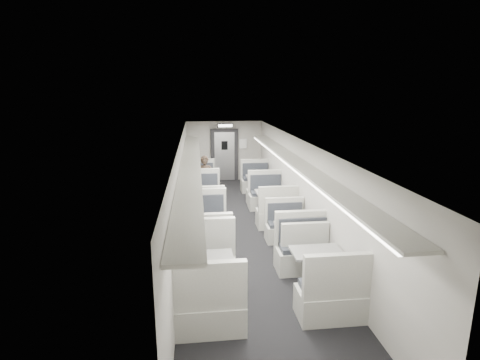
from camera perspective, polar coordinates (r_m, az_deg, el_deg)
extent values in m
cube|color=black|center=(9.71, 0.38, -8.65)|extent=(3.00, 12.00, 0.12)
cube|color=white|center=(9.06, 0.40, 6.28)|extent=(3.00, 12.00, 0.12)
cube|color=#BCB8B0|center=(15.21, -2.42, 4.45)|extent=(3.00, 0.12, 2.40)
cube|color=#BCB8B0|center=(3.90, 12.53, -25.04)|extent=(3.00, 0.12, 2.40)
cube|color=#BCB8B0|center=(9.25, -9.26, -1.72)|extent=(0.12, 12.00, 2.40)
cube|color=#BCB8B0|center=(9.61, 9.66, -1.14)|extent=(0.12, 12.00, 2.40)
cube|color=beige|center=(12.22, -5.92, -2.57)|extent=(1.06, 0.59, 0.45)
cube|color=#22272E|center=(12.18, -5.95, -1.29)|extent=(0.94, 0.47, 0.10)
cube|color=beige|center=(11.86, -5.97, -0.19)|extent=(1.06, 0.12, 0.70)
cube|color=beige|center=(13.73, -6.02, -0.77)|extent=(1.06, 0.59, 0.45)
cube|color=#22272E|center=(13.63, -6.05, 0.32)|extent=(0.94, 0.47, 0.10)
cube|color=beige|center=(13.81, -6.09, 1.77)|extent=(1.06, 0.12, 0.70)
cylinder|color=silver|center=(12.94, -5.98, -1.10)|extent=(0.10, 0.10, 0.69)
cylinder|color=silver|center=(13.03, -5.95, -2.51)|extent=(0.36, 0.36, 0.03)
cube|color=gray|center=(12.85, -6.03, 0.56)|extent=(0.88, 0.60, 0.04)
cube|color=beige|center=(9.99, -5.70, -6.19)|extent=(1.15, 0.64, 0.49)
cube|color=#22272E|center=(9.92, -5.75, -4.51)|extent=(1.02, 0.51, 0.11)
cube|color=beige|center=(9.57, -5.76, -3.15)|extent=(1.15, 0.13, 0.76)
cube|color=beige|center=(11.59, -5.87, -3.37)|extent=(1.15, 0.64, 0.49)
cube|color=#22272E|center=(11.48, -5.90, -2.00)|extent=(1.02, 0.51, 0.11)
cube|color=beige|center=(11.65, -5.96, -0.11)|extent=(1.15, 0.13, 0.76)
cylinder|color=silver|center=(10.75, -5.81, -4.02)|extent=(0.11, 0.11, 0.75)
cylinder|color=silver|center=(10.86, -5.76, -5.82)|extent=(0.39, 0.39, 0.03)
cube|color=gray|center=(10.63, -5.86, -1.88)|extent=(0.95, 0.65, 0.04)
cube|color=beige|center=(7.71, -5.34, -12.38)|extent=(1.16, 0.65, 0.49)
cube|color=#22272E|center=(7.61, -5.39, -10.23)|extent=(1.03, 0.52, 0.11)
cube|color=beige|center=(7.23, -5.40, -8.70)|extent=(1.16, 0.13, 0.77)
cube|color=beige|center=(9.27, -5.61, -7.76)|extent=(1.16, 0.65, 0.49)
cube|color=#22272E|center=(9.14, -5.65, -6.07)|extent=(1.03, 0.52, 0.11)
cube|color=beige|center=(9.29, -5.73, -3.61)|extent=(1.16, 0.13, 0.77)
cylinder|color=silver|center=(8.43, -5.51, -9.04)|extent=(0.11, 0.11, 0.76)
cylinder|color=silver|center=(8.58, -5.45, -11.27)|extent=(0.39, 0.39, 0.03)
cube|color=gray|center=(8.28, -5.57, -6.34)|extent=(0.96, 0.66, 0.04)
cube|color=beige|center=(6.14, -4.88, -19.77)|extent=(1.14, 0.63, 0.48)
cube|color=#22272E|center=(6.01, -4.95, -17.25)|extent=(1.01, 0.51, 0.11)
cube|color=beige|center=(5.62, -4.93, -15.80)|extent=(1.14, 0.13, 0.75)
cube|color=beige|center=(7.60, -5.31, -12.82)|extent=(1.14, 0.63, 0.48)
cube|color=#22272E|center=(7.44, -5.36, -10.89)|extent=(1.01, 0.51, 0.11)
cube|color=beige|center=(7.56, -5.46, -7.84)|extent=(1.14, 0.13, 0.75)
cylinder|color=silver|center=(6.79, -5.15, -14.98)|extent=(0.11, 0.11, 0.74)
cylinder|color=silver|center=(6.97, -5.08, -17.54)|extent=(0.39, 0.39, 0.03)
cube|color=gray|center=(6.61, -5.22, -11.82)|extent=(0.95, 0.64, 0.04)
cube|color=beige|center=(12.16, 3.57, -2.61)|extent=(1.06, 0.59, 0.45)
cube|color=#22272E|center=(12.12, 3.57, -1.32)|extent=(0.94, 0.47, 0.10)
cube|color=beige|center=(11.81, 3.80, -0.22)|extent=(1.06, 0.12, 0.70)
cube|color=beige|center=(13.65, 2.42, -0.79)|extent=(1.06, 0.59, 0.45)
cube|color=#22272E|center=(13.55, 2.45, 0.30)|extent=(0.94, 0.47, 0.10)
cube|color=beige|center=(13.72, 2.30, 1.76)|extent=(1.06, 0.12, 0.70)
cylinder|color=silver|center=(12.87, 2.97, -1.13)|extent=(0.10, 0.10, 0.69)
cylinder|color=silver|center=(12.96, 2.95, -2.54)|extent=(0.36, 0.36, 0.03)
cube|color=gray|center=(12.78, 2.99, 0.54)|extent=(0.88, 0.60, 0.04)
cube|color=beige|center=(10.22, 5.64, -5.80)|extent=(1.09, 0.60, 0.46)
cube|color=#22272E|center=(10.16, 5.64, -4.25)|extent=(0.96, 0.48, 0.10)
cube|color=beige|center=(9.83, 5.98, -2.99)|extent=(1.09, 0.12, 0.72)
cube|color=beige|center=(11.71, 3.99, -3.23)|extent=(1.09, 0.60, 0.46)
cube|color=#22272E|center=(11.60, 4.04, -1.94)|extent=(0.96, 0.48, 0.10)
cube|color=beige|center=(11.76, 3.84, -0.18)|extent=(1.09, 0.12, 0.72)
cylinder|color=silver|center=(10.92, 4.77, -3.82)|extent=(0.10, 0.10, 0.71)
cylinder|color=silver|center=(11.03, 4.73, -5.49)|extent=(0.37, 0.37, 0.03)
cube|color=gray|center=(10.81, 4.81, -1.82)|extent=(0.90, 0.61, 0.04)
cube|color=beige|center=(8.07, 9.30, -11.59)|extent=(0.96, 0.54, 0.41)
cube|color=#22272E|center=(7.99, 9.31, -9.89)|extent=(0.85, 0.43, 0.09)
cube|color=beige|center=(7.69, 9.85, -8.67)|extent=(0.96, 0.11, 0.63)
cube|color=beige|center=(9.33, 6.92, -7.95)|extent=(0.96, 0.54, 0.41)
cube|color=#22272E|center=(9.21, 7.01, -6.57)|extent=(0.85, 0.43, 0.09)
cube|color=beige|center=(9.33, 6.74, -4.54)|extent=(0.96, 0.11, 0.63)
cylinder|color=silver|center=(8.65, 8.04, -8.98)|extent=(0.09, 0.09, 0.63)
cylinder|color=silver|center=(8.77, 7.98, -10.78)|extent=(0.33, 0.33, 0.03)
cube|color=gray|center=(8.52, 8.12, -6.81)|extent=(0.80, 0.54, 0.04)
cube|color=beige|center=(6.57, 13.74, -17.80)|extent=(1.11, 0.62, 0.47)
cube|color=#22272E|center=(6.45, 13.79, -15.46)|extent=(0.99, 0.49, 0.10)
cube|color=beige|center=(6.09, 14.81, -14.00)|extent=(1.11, 0.13, 0.73)
cube|color=beige|center=(7.93, 9.61, -11.83)|extent=(1.11, 0.62, 0.47)
cube|color=#22272E|center=(7.78, 9.75, -10.00)|extent=(0.99, 0.49, 0.10)
cube|color=beige|center=(7.89, 9.32, -7.18)|extent=(1.11, 0.13, 0.73)
cylinder|color=silver|center=(7.18, 11.50, -13.65)|extent=(0.10, 0.10, 0.72)
cylinder|color=silver|center=(7.34, 11.37, -16.06)|extent=(0.38, 0.38, 0.03)
cube|color=gray|center=(7.00, 11.65, -10.71)|extent=(0.92, 0.63, 0.04)
imported|color=black|center=(12.15, -5.33, 0.05)|extent=(0.62, 0.46, 1.56)
cube|color=black|center=(12.53, -8.32, 3.04)|extent=(0.02, 1.18, 0.84)
cube|color=black|center=(10.37, -8.62, 0.83)|extent=(0.02, 1.18, 0.84)
cube|color=black|center=(8.24, -9.08, -2.52)|extent=(0.02, 1.18, 0.84)
cube|color=black|center=(6.16, -9.86, -8.18)|extent=(0.02, 1.18, 0.84)
cube|color=beige|center=(8.78, -7.56, 2.36)|extent=(0.46, 10.40, 0.05)
cube|color=white|center=(8.79, -6.24, 2.07)|extent=(0.05, 10.20, 0.04)
cube|color=beige|center=(9.09, 8.54, 2.71)|extent=(0.46, 10.40, 0.05)
cube|color=white|center=(9.05, 7.31, 2.38)|extent=(0.05, 10.20, 0.04)
cube|color=black|center=(15.11, -2.38, 3.82)|extent=(1.10, 0.10, 2.10)
cube|color=silver|center=(15.09, -2.37, 3.61)|extent=(0.80, 0.05, 1.95)
cube|color=black|center=(14.98, -2.37, 5.28)|extent=(0.25, 0.02, 0.35)
cube|color=black|center=(14.47, -2.28, 8.30)|extent=(0.62, 0.10, 0.16)
cube|color=white|center=(14.41, -2.26, 8.28)|extent=(0.54, 0.02, 0.10)
cube|color=white|center=(15.10, 0.46, 5.55)|extent=(0.32, 0.02, 0.40)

